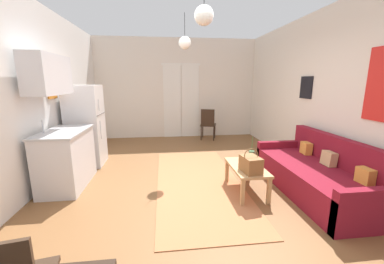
{
  "coord_description": "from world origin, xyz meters",
  "views": [
    {
      "loc": [
        -0.41,
        -3.35,
        1.64
      ],
      "look_at": [
        0.11,
        0.92,
        0.72
      ],
      "focal_mm": 21.93,
      "sensor_mm": 36.0,
      "label": 1
    }
  ],
  "objects_px": {
    "refrigerator": "(86,126)",
    "accent_chair": "(208,123)",
    "couch": "(319,175)",
    "coffee_table": "(246,170)",
    "bamboo_vase": "(251,157)",
    "pendant_lamp_far": "(185,43)",
    "handbag": "(251,164)",
    "pendant_lamp_near": "(204,15)"
  },
  "relations": [
    {
      "from": "couch",
      "to": "pendant_lamp_far",
      "type": "height_order",
      "value": "pendant_lamp_far"
    },
    {
      "from": "bamboo_vase",
      "to": "handbag",
      "type": "xyz_separation_m",
      "value": [
        -0.13,
        -0.31,
        0.01
      ]
    },
    {
      "from": "bamboo_vase",
      "to": "refrigerator",
      "type": "relative_size",
      "value": 0.27
    },
    {
      "from": "accent_chair",
      "to": "couch",
      "type": "bearing_deg",
      "value": 123.82
    },
    {
      "from": "coffee_table",
      "to": "handbag",
      "type": "relative_size",
      "value": 2.53
    },
    {
      "from": "couch",
      "to": "accent_chair",
      "type": "relative_size",
      "value": 2.4
    },
    {
      "from": "refrigerator",
      "to": "coffee_table",
      "type": "bearing_deg",
      "value": -29.73
    },
    {
      "from": "couch",
      "to": "accent_chair",
      "type": "xyz_separation_m",
      "value": [
        -1.04,
        3.44,
        0.23
      ]
    },
    {
      "from": "pendant_lamp_near",
      "to": "pendant_lamp_far",
      "type": "distance_m",
      "value": 1.82
    },
    {
      "from": "coffee_table",
      "to": "bamboo_vase",
      "type": "relative_size",
      "value": 2.03
    },
    {
      "from": "couch",
      "to": "bamboo_vase",
      "type": "height_order",
      "value": "bamboo_vase"
    },
    {
      "from": "accent_chair",
      "to": "handbag",
      "type": "bearing_deg",
      "value": 105.82
    },
    {
      "from": "bamboo_vase",
      "to": "accent_chair",
      "type": "height_order",
      "value": "accent_chair"
    },
    {
      "from": "couch",
      "to": "pendant_lamp_far",
      "type": "xyz_separation_m",
      "value": [
        -1.87,
        1.53,
        2.09
      ]
    },
    {
      "from": "coffee_table",
      "to": "refrigerator",
      "type": "relative_size",
      "value": 0.55
    },
    {
      "from": "bamboo_vase",
      "to": "accent_chair",
      "type": "xyz_separation_m",
      "value": [
        -0.06,
        3.21,
        -0.02
      ]
    },
    {
      "from": "handbag",
      "to": "pendant_lamp_near",
      "type": "relative_size",
      "value": 0.55
    },
    {
      "from": "refrigerator",
      "to": "pendant_lamp_far",
      "type": "relative_size",
      "value": 2.47
    },
    {
      "from": "bamboo_vase",
      "to": "pendant_lamp_near",
      "type": "height_order",
      "value": "pendant_lamp_near"
    },
    {
      "from": "refrigerator",
      "to": "accent_chair",
      "type": "bearing_deg",
      "value": 31.79
    },
    {
      "from": "couch",
      "to": "coffee_table",
      "type": "bearing_deg",
      "value": 172.53
    },
    {
      "from": "couch",
      "to": "bamboo_vase",
      "type": "xyz_separation_m",
      "value": [
        -0.98,
        0.23,
        0.25
      ]
    },
    {
      "from": "refrigerator",
      "to": "accent_chair",
      "type": "height_order",
      "value": "refrigerator"
    },
    {
      "from": "bamboo_vase",
      "to": "coffee_table",
      "type": "bearing_deg",
      "value": -140.79
    },
    {
      "from": "bamboo_vase",
      "to": "accent_chair",
      "type": "distance_m",
      "value": 3.21
    },
    {
      "from": "bamboo_vase",
      "to": "refrigerator",
      "type": "xyz_separation_m",
      "value": [
        -2.85,
        1.48,
        0.28
      ]
    },
    {
      "from": "accent_chair",
      "to": "pendant_lamp_far",
      "type": "bearing_deg",
      "value": 83.44
    },
    {
      "from": "pendant_lamp_far",
      "to": "bamboo_vase",
      "type": "bearing_deg",
      "value": -55.62
    },
    {
      "from": "refrigerator",
      "to": "accent_chair",
      "type": "xyz_separation_m",
      "value": [
        2.78,
        1.73,
        -0.3
      ]
    },
    {
      "from": "coffee_table",
      "to": "accent_chair",
      "type": "height_order",
      "value": "accent_chair"
    },
    {
      "from": "coffee_table",
      "to": "bamboo_vase",
      "type": "height_order",
      "value": "bamboo_vase"
    },
    {
      "from": "refrigerator",
      "to": "pendant_lamp_near",
      "type": "bearing_deg",
      "value": -44.94
    },
    {
      "from": "handbag",
      "to": "pendant_lamp_near",
      "type": "bearing_deg",
      "value": -164.48
    },
    {
      "from": "bamboo_vase",
      "to": "pendant_lamp_far",
      "type": "xyz_separation_m",
      "value": [
        -0.89,
        1.3,
        1.84
      ]
    },
    {
      "from": "bamboo_vase",
      "to": "accent_chair",
      "type": "relative_size",
      "value": 0.48
    },
    {
      "from": "coffee_table",
      "to": "pendant_lamp_far",
      "type": "bearing_deg",
      "value": 119.64
    },
    {
      "from": "refrigerator",
      "to": "handbag",
      "type": "bearing_deg",
      "value": -33.51
    },
    {
      "from": "handbag",
      "to": "accent_chair",
      "type": "distance_m",
      "value": 3.53
    },
    {
      "from": "coffee_table",
      "to": "pendant_lamp_far",
      "type": "height_order",
      "value": "pendant_lamp_far"
    },
    {
      "from": "pendant_lamp_near",
      "to": "pendant_lamp_far",
      "type": "height_order",
      "value": "same"
    },
    {
      "from": "accent_chair",
      "to": "bamboo_vase",
      "type": "bearing_deg",
      "value": 108.04
    },
    {
      "from": "accent_chair",
      "to": "pendant_lamp_far",
      "type": "distance_m",
      "value": 2.79
    }
  ]
}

